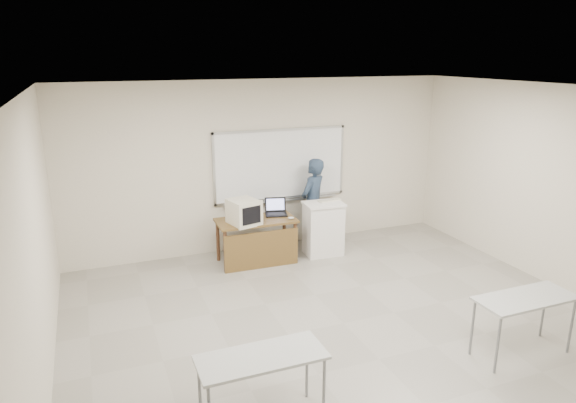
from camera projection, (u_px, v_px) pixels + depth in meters
name	position (u px, v px, depth m)	size (l,w,h in m)	color
floor	(379.00, 360.00, 5.94)	(7.00, 8.00, 0.01)	gray
whiteboard	(281.00, 165.00, 9.18)	(2.48, 0.10, 1.31)	white
student_desks	(463.00, 374.00, 4.55)	(4.40, 2.20, 0.73)	#A5A7A2
instructor_desk	(258.00, 234.00, 8.50)	(1.32, 0.66, 0.75)	brown
podium	(323.00, 228.00, 8.95)	(0.67, 0.49, 0.93)	white
crt_monitor	(243.00, 212.00, 8.28)	(0.44, 0.49, 0.42)	beige
laptop	(275.00, 211.00, 8.80)	(0.36, 0.33, 0.27)	black
mouse	(291.00, 218.00, 8.55)	(0.11, 0.07, 0.04)	#B6BABE
keyboard	(330.00, 200.00, 8.95)	(0.42, 0.14, 0.02)	beige
presenter	(313.00, 203.00, 9.26)	(0.60, 0.39, 1.63)	black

